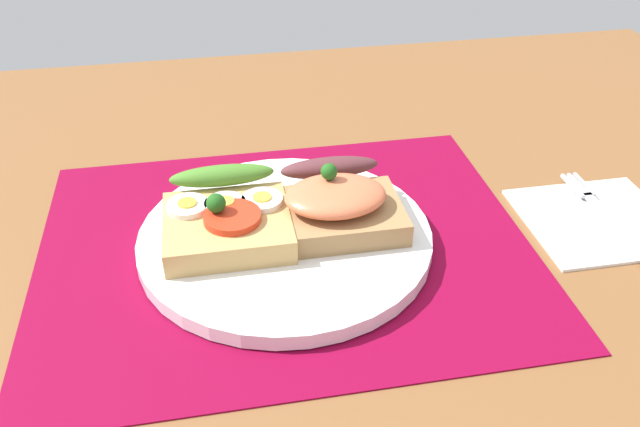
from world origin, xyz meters
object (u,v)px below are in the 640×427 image
plate (285,238)px  sandwich_salmon (337,202)px  sandwich_egg_tomato (227,217)px  fork (605,214)px  napkin (598,219)px

plate → sandwich_salmon: sandwich_salmon is taller
sandwich_egg_tomato → fork: sandwich_egg_tomato is taller
napkin → sandwich_egg_tomato: bearing=176.2°
plate → fork: size_ratio=1.66×
plate → napkin: size_ratio=1.90×
plate → fork: (28.88, -1.33, -0.20)cm
plate → napkin: plate is taller
sandwich_egg_tomato → napkin: 33.19cm
plate → sandwich_salmon: size_ratio=2.39×
sandwich_salmon → napkin: size_ratio=0.79×
plate → napkin: (28.25, -1.41, -0.66)cm
fork → plate: bearing=177.4°
sandwich_egg_tomato → sandwich_salmon: bearing=-0.0°
plate → sandwich_egg_tomato: sandwich_egg_tomato is taller
sandwich_egg_tomato → plate: bearing=-9.2°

